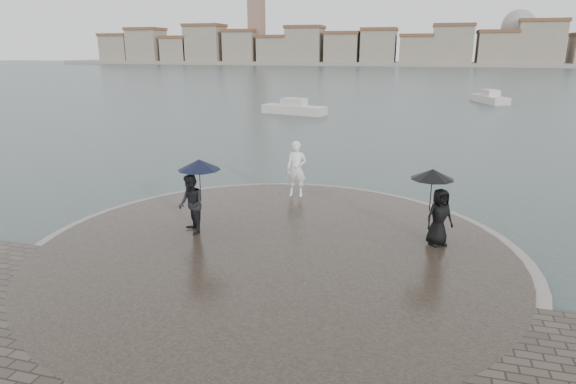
% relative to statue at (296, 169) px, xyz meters
% --- Properties ---
extents(ground, '(400.00, 400.00, 0.00)m').
position_rel_statue_xyz_m(ground, '(0.59, -8.00, -1.30)').
color(ground, '#2B3835').
rests_on(ground, ground).
extents(kerb_ring, '(12.50, 12.50, 0.32)m').
position_rel_statue_xyz_m(kerb_ring, '(0.59, -4.50, -1.14)').
color(kerb_ring, gray).
rests_on(kerb_ring, ground).
extents(quay_tip, '(11.90, 11.90, 0.36)m').
position_rel_statue_xyz_m(quay_tip, '(0.59, -4.50, -1.12)').
color(quay_tip, '#2D261E').
rests_on(quay_tip, ground).
extents(statue, '(0.72, 0.50, 1.88)m').
position_rel_statue_xyz_m(statue, '(0.00, 0.00, 0.00)').
color(statue, white).
rests_on(statue, quay_tip).
extents(visitor_left, '(1.32, 1.17, 2.04)m').
position_rel_statue_xyz_m(visitor_left, '(-1.79, -4.08, 0.22)').
color(visitor_left, black).
rests_on(visitor_left, quay_tip).
extents(visitor_right, '(1.22, 1.08, 1.95)m').
position_rel_statue_xyz_m(visitor_right, '(4.46, -3.16, 0.21)').
color(visitor_right, black).
rests_on(visitor_right, quay_tip).
extents(far_skyline, '(260.00, 20.00, 37.00)m').
position_rel_statue_xyz_m(far_skyline, '(-5.70, 152.70, 4.31)').
color(far_skyline, gray).
rests_on(far_skyline, ground).
extents(boats, '(35.79, 18.30, 1.50)m').
position_rel_statue_xyz_m(boats, '(9.26, 31.18, -0.92)').
color(boats, beige).
rests_on(boats, ground).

